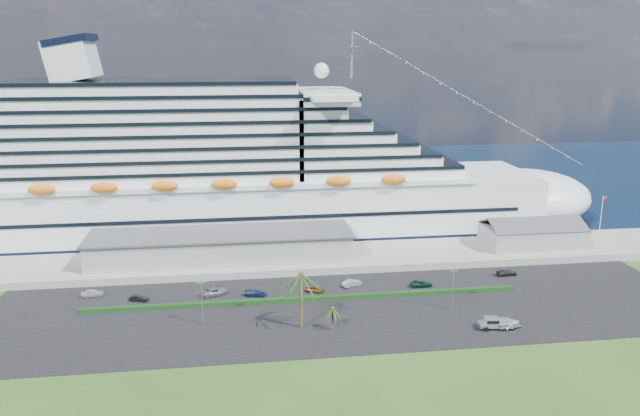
{
  "coord_description": "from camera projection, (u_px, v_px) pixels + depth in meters",
  "views": [
    {
      "loc": [
        -20.93,
        -100.61,
        50.08
      ],
      "look_at": [
        -3.04,
        30.0,
        15.84
      ],
      "focal_mm": 35.0,
      "sensor_mm": 36.0,
      "label": 1
    }
  ],
  "objects": [
    {
      "name": "hedge",
      "position": [
        305.0,
        299.0,
        125.97
      ],
      "size": [
        88.0,
        1.1,
        0.9
      ],
      "primitive_type": "cube",
      "color": "black",
      "rests_on": "asphalt_lot"
    },
    {
      "name": "lamp_post_right",
      "position": [
        453.0,
        285.0,
        120.77
      ],
      "size": [
        1.6,
        0.35,
        8.27
      ],
      "color": "gray",
      "rests_on": "asphalt_lot"
    },
    {
      "name": "terminal_building",
      "position": [
        221.0,
        245.0,
        145.63
      ],
      "size": [
        61.0,
        15.0,
        6.3
      ],
      "color": "gray",
      "rests_on": "wharf"
    },
    {
      "name": "wharf",
      "position": [
        327.0,
        257.0,
        149.95
      ],
      "size": [
        240.0,
        20.0,
        1.8
      ],
      "primitive_type": "cube",
      "color": "gray",
      "rests_on": "ground"
    },
    {
      "name": "pickup_truck",
      "position": [
        495.0,
        323.0,
        113.57
      ],
      "size": [
        6.31,
        2.98,
        2.14
      ],
      "color": "black",
      "rests_on": "asphalt_lot"
    },
    {
      "name": "parked_car_0",
      "position": [
        92.0,
        293.0,
        128.23
      ],
      "size": [
        4.65,
        2.5,
        1.5
      ],
      "primitive_type": "imported",
      "rotation": [
        0.0,
        0.0,
        1.74
      ],
      "color": "#BEBEC0",
      "rests_on": "asphalt_lot"
    },
    {
      "name": "parked_car_2",
      "position": [
        215.0,
        292.0,
        128.97
      ],
      "size": [
        5.95,
        4.3,
        1.5
      ],
      "primitive_type": "imported",
      "rotation": [
        0.0,
        0.0,
        1.95
      ],
      "color": "gray",
      "rests_on": "asphalt_lot"
    },
    {
      "name": "water",
      "position": [
        292.0,
        183.0,
        236.48
      ],
      "size": [
        420.0,
        160.0,
        0.02
      ],
      "primitive_type": "cube",
      "color": "#0B1832",
      "rests_on": "ground"
    },
    {
      "name": "ground",
      "position": [
        359.0,
        334.0,
        111.82
      ],
      "size": [
        420.0,
        420.0,
        0.0
      ],
      "primitive_type": "plane",
      "color": "#2A531B",
      "rests_on": "ground"
    },
    {
      "name": "asphalt_lot",
      "position": [
        348.0,
        309.0,
        122.35
      ],
      "size": [
        140.0,
        38.0,
        0.12
      ],
      "primitive_type": "cube",
      "color": "black",
      "rests_on": "ground"
    },
    {
      "name": "parked_car_3",
      "position": [
        256.0,
        293.0,
        128.53
      ],
      "size": [
        4.76,
        2.75,
        1.3
      ],
      "primitive_type": "imported",
      "rotation": [
        0.0,
        0.0,
        1.35
      ],
      "color": "navy",
      "rests_on": "asphalt_lot"
    },
    {
      "name": "parked_car_5",
      "position": [
        352.0,
        283.0,
        133.8
      ],
      "size": [
        4.68,
        3.19,
        1.46
      ],
      "primitive_type": "imported",
      "rotation": [
        0.0,
        0.0,
        1.98
      ],
      "color": "#94989A",
      "rests_on": "asphalt_lot"
    },
    {
      "name": "parked_car_4",
      "position": [
        314.0,
        289.0,
        130.49
      ],
      "size": [
        4.27,
        3.02,
        1.35
      ],
      "primitive_type": "imported",
      "rotation": [
        0.0,
        0.0,
        1.17
      ],
      "color": "#65220D",
      "rests_on": "asphalt_lot"
    },
    {
      "name": "flagpole",
      "position": [
        601.0,
        217.0,
        157.3
      ],
      "size": [
        1.08,
        0.16,
        12.0
      ],
      "color": "silver",
      "rests_on": "wharf"
    },
    {
      "name": "parked_car_6",
      "position": [
        421.0,
        284.0,
        133.66
      ],
      "size": [
        4.74,
        2.2,
        1.32
      ],
      "primitive_type": "imported",
      "rotation": [
        0.0,
        0.0,
        1.57
      ],
      "color": "#0D3624",
      "rests_on": "asphalt_lot"
    },
    {
      "name": "boat_trailer",
      "position": [
        509.0,
        323.0,
        113.54
      ],
      "size": [
        5.9,
        4.36,
        1.63
      ],
      "color": "gray",
      "rests_on": "asphalt_lot"
    },
    {
      "name": "parked_car_7",
      "position": [
        507.0,
        272.0,
        140.14
      ],
      "size": [
        4.89,
        2.34,
        1.37
      ],
      "primitive_type": "imported",
      "rotation": [
        0.0,
        0.0,
        1.66
      ],
      "color": "black",
      "rests_on": "asphalt_lot"
    },
    {
      "name": "lamp_post_left",
      "position": [
        202.0,
        298.0,
        114.47
      ],
      "size": [
        1.6,
        0.35,
        8.27
      ],
      "color": "gray",
      "rests_on": "asphalt_lot"
    },
    {
      "name": "port_shed",
      "position": [
        532.0,
        235.0,
        155.9
      ],
      "size": [
        24.0,
        12.31,
        7.37
      ],
      "color": "gray",
      "rests_on": "wharf"
    },
    {
      "name": "cruise_ship",
      "position": [
        234.0,
        176.0,
        166.16
      ],
      "size": [
        191.0,
        38.0,
        54.0
      ],
      "color": "silver",
      "rests_on": "ground"
    },
    {
      "name": "palm_short",
      "position": [
        333.0,
        311.0,
        112.7
      ],
      "size": [
        3.53,
        3.53,
        4.56
      ],
      "color": "#47301E",
      "rests_on": "ground"
    },
    {
      "name": "palm_tall",
      "position": [
        301.0,
        281.0,
        112.03
      ],
      "size": [
        8.82,
        8.82,
        11.13
      ],
      "color": "#47301E",
      "rests_on": "ground"
    },
    {
      "name": "parked_car_1",
      "position": [
        139.0,
        298.0,
        125.94
      ],
      "size": [
        4.03,
        2.37,
        1.26
      ],
      "primitive_type": "imported",
      "rotation": [
        0.0,
        0.0,
        1.28
      ],
      "color": "black",
      "rests_on": "asphalt_lot"
    }
  ]
}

